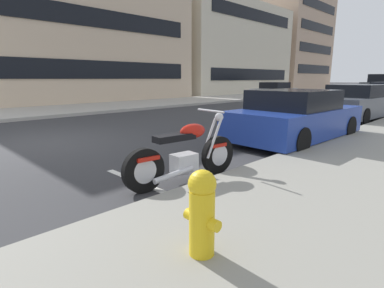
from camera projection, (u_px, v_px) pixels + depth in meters
The scene contains 11 objects.
ground_plane at pixel (44, 144), 7.72m from camera, with size 260.00×260.00×0.00m, color #333335.
sidewalk_far_curb at pixel (184, 101), 21.15m from camera, with size 120.00×5.00×0.14m, color #ADA89E.
parking_stall_stripe at pixel (146, 185), 4.71m from camera, with size 0.12×2.20×0.01m, color silver.
parked_motorcycle at pixel (185, 155), 4.80m from camera, with size 2.13×0.62×1.13m.
parked_car_at_intersection at pixel (295, 117), 7.91m from camera, with size 4.19×2.01×1.35m.
parked_car_second_in_row at pixel (358, 103), 12.13m from camera, with size 4.77×2.04×1.40m.
car_opposite_curb at pixel (274, 91), 23.76m from camera, with size 4.24×1.89×1.34m.
fire_hydrant at pixel (202, 211), 2.54m from camera, with size 0.24×0.36×0.76m.
townhouse_corner_block at pixel (68, 33), 22.27m from camera, with size 15.22×10.76×9.82m.
townhouse_mid_block at pixel (221, 51), 32.93m from camera, with size 15.25×8.64×9.11m.
townhouse_near_left at pixel (279, 45), 43.47m from camera, with size 11.47×11.18×12.80m.
Camera 1 is at (-2.65, -8.02, 1.63)m, focal length 28.22 mm.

